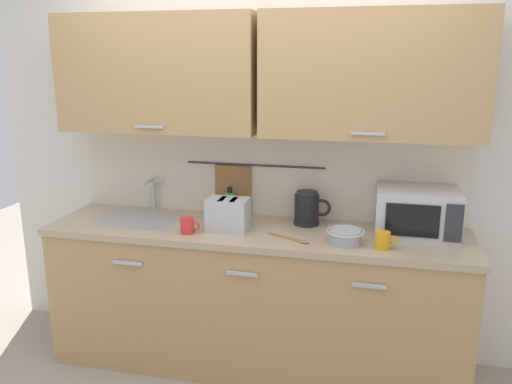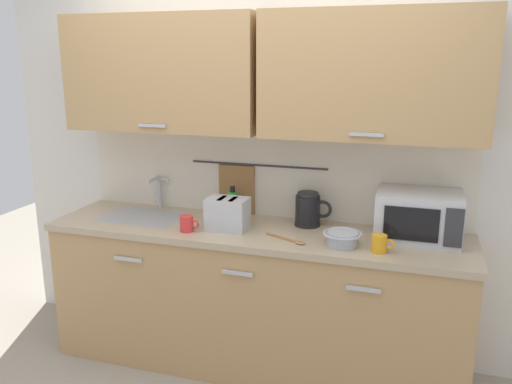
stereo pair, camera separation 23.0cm
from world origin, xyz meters
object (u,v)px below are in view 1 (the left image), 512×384
at_px(electric_kettle, 307,208).
at_px(mixing_bowl, 345,236).
at_px(microwave, 417,212).
at_px(toaster, 228,214).
at_px(mug_near_sink, 188,225).
at_px(wooden_spoon, 293,239).
at_px(mug_by_kettle, 383,240).
at_px(dish_soap_bottle, 230,204).

relative_size(electric_kettle, mixing_bowl, 1.06).
distance_m(microwave, electric_kettle, 0.64).
relative_size(mixing_bowl, toaster, 0.84).
bearing_deg(mug_near_sink, wooden_spoon, 1.71).
relative_size(microwave, mixing_bowl, 2.15).
xyz_separation_m(microwave, mug_by_kettle, (-0.18, -0.28, -0.09)).
relative_size(microwave, mug_by_kettle, 3.83).
xyz_separation_m(toaster, mug_by_kettle, (0.90, -0.12, -0.05)).
height_order(dish_soap_bottle, mug_by_kettle, dish_soap_bottle).
distance_m(toaster, wooden_spoon, 0.43).
height_order(toaster, wooden_spoon, toaster).
xyz_separation_m(microwave, mixing_bowl, (-0.39, -0.24, -0.09)).
bearing_deg(mug_by_kettle, dish_soap_bottle, 158.35).
height_order(microwave, mug_near_sink, microwave).
bearing_deg(mixing_bowl, mug_by_kettle, -11.20).
relative_size(electric_kettle, mug_by_kettle, 1.89).
bearing_deg(wooden_spoon, mixing_bowl, 3.06).
xyz_separation_m(toaster, wooden_spoon, (0.41, -0.09, -0.09)).
distance_m(mug_near_sink, wooden_spoon, 0.62).
height_order(electric_kettle, wooden_spoon, electric_kettle).
bearing_deg(mug_near_sink, mixing_bowl, 2.14).
bearing_deg(mug_near_sink, mug_by_kettle, -0.31).
bearing_deg(electric_kettle, mug_near_sink, -153.50).
relative_size(electric_kettle, mug_near_sink, 1.89).
bearing_deg(electric_kettle, microwave, -4.68).
distance_m(electric_kettle, toaster, 0.49).
bearing_deg(electric_kettle, dish_soap_bottle, 174.50).
height_order(dish_soap_bottle, mixing_bowl, dish_soap_bottle).
bearing_deg(dish_soap_bottle, mixing_bowl, -24.22).
bearing_deg(mug_by_kettle, toaster, 172.52).
distance_m(microwave, mixing_bowl, 0.46).
bearing_deg(mug_by_kettle, mug_near_sink, 179.69).
xyz_separation_m(mug_near_sink, mug_by_kettle, (1.11, -0.01, 0.00)).
xyz_separation_m(dish_soap_bottle, wooden_spoon, (0.47, -0.36, -0.08)).
relative_size(microwave, toaster, 1.80).
bearing_deg(toaster, mug_by_kettle, -7.48).
bearing_deg(wooden_spoon, mug_by_kettle, -2.87).
height_order(dish_soap_bottle, mug_near_sink, dish_soap_bottle).
xyz_separation_m(microwave, electric_kettle, (-0.64, 0.05, -0.03)).
bearing_deg(microwave, mug_near_sink, -168.02).
relative_size(mug_near_sink, mixing_bowl, 0.56).
height_order(microwave, wooden_spoon, microwave).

